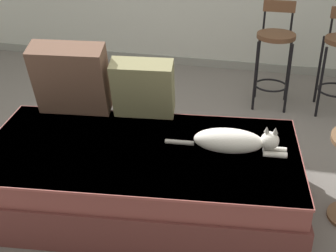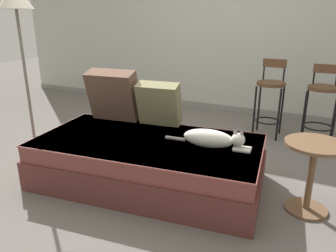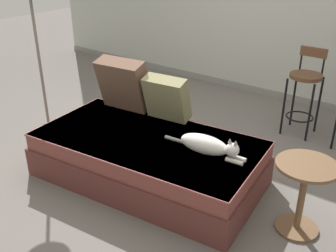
# 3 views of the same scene
# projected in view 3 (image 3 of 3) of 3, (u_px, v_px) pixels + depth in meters

# --- Properties ---
(ground_plane) EXTENTS (16.00, 16.00, 0.00)m
(ground_plane) POSITION_uv_depth(u_px,v_px,m) (174.00, 160.00, 3.88)
(ground_plane) COLOR #66605B
(ground_plane) RESTS_ON ground
(wall_baseboard_trim) EXTENTS (8.00, 0.02, 0.09)m
(wall_baseboard_trim) POSITION_uv_depth(u_px,v_px,m) (268.00, 92.00, 5.43)
(wall_baseboard_trim) COLOR gray
(wall_baseboard_trim) RESTS_ON ground
(couch) EXTENTS (2.08, 1.23, 0.42)m
(couch) POSITION_uv_depth(u_px,v_px,m) (148.00, 158.00, 3.50)
(couch) COLOR brown
(couch) RESTS_ON ground
(throw_pillow_corner) EXTENTS (0.53, 0.36, 0.53)m
(throw_pillow_corner) POSITION_uv_depth(u_px,v_px,m) (124.00, 84.00, 3.86)
(throw_pillow_corner) COLOR brown
(throw_pillow_corner) RESTS_ON couch
(throw_pillow_middle) EXTENTS (0.44, 0.30, 0.44)m
(throw_pillow_middle) POSITION_uv_depth(u_px,v_px,m) (167.00, 98.00, 3.65)
(throw_pillow_middle) COLOR #847F56
(throw_pillow_middle) RESTS_ON couch
(cat) EXTENTS (0.74, 0.20, 0.19)m
(cat) POSITION_uv_depth(u_px,v_px,m) (208.00, 145.00, 3.13)
(cat) COLOR white
(cat) RESTS_ON couch
(bar_stool_near_window) EXTENTS (0.34, 0.34, 0.94)m
(bar_stool_near_window) POSITION_uv_depth(u_px,v_px,m) (305.00, 87.00, 4.20)
(bar_stool_near_window) COLOR black
(bar_stool_near_window) RESTS_ON ground
(side_table) EXTENTS (0.44, 0.44, 0.57)m
(side_table) POSITION_uv_depth(u_px,v_px,m) (303.00, 188.00, 2.81)
(side_table) COLOR brown
(side_table) RESTS_ON ground
(floor_lamp) EXTENTS (0.32, 0.32, 1.73)m
(floor_lamp) POSITION_uv_depth(u_px,v_px,m) (30.00, 0.00, 3.65)
(floor_lamp) COLOR slate
(floor_lamp) RESTS_ON ground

